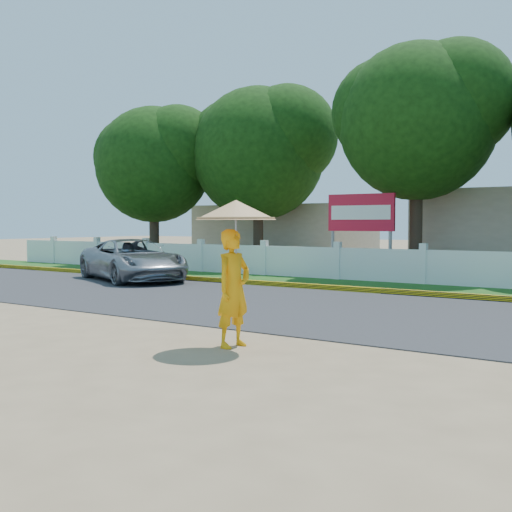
# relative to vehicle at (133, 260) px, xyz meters

# --- Properties ---
(ground) EXTENTS (120.00, 120.00, 0.00)m
(ground) POSITION_rel_vehicle_xyz_m (8.46, -6.99, -0.70)
(ground) COLOR #9E8460
(ground) RESTS_ON ground
(road) EXTENTS (60.00, 7.00, 0.02)m
(road) POSITION_rel_vehicle_xyz_m (8.46, -2.49, -0.69)
(road) COLOR #38383A
(road) RESTS_ON ground
(grass_verge) EXTENTS (60.00, 3.50, 0.03)m
(grass_verge) POSITION_rel_vehicle_xyz_m (8.46, 2.76, -0.68)
(grass_verge) COLOR #2D601E
(grass_verge) RESTS_ON ground
(curb) EXTENTS (40.00, 0.18, 0.16)m
(curb) POSITION_rel_vehicle_xyz_m (8.46, 1.06, -0.62)
(curb) COLOR yellow
(curb) RESTS_ON ground
(fence) EXTENTS (40.00, 0.10, 1.10)m
(fence) POSITION_rel_vehicle_xyz_m (8.46, 4.21, -0.15)
(fence) COLOR silver
(fence) RESTS_ON ground
(building_far) EXTENTS (8.00, 5.00, 2.80)m
(building_far) POSITION_rel_vehicle_xyz_m (-1.54, 12.01, 0.70)
(building_far) COLOR #B7AD99
(building_far) RESTS_ON ground
(vehicle) EXTENTS (5.54, 4.15, 1.40)m
(vehicle) POSITION_rel_vehicle_xyz_m (0.00, 0.00, 0.00)
(vehicle) COLOR #919398
(vehicle) RESTS_ON ground
(monk_with_parasol) EXTENTS (1.26, 1.26, 2.30)m
(monk_with_parasol) POSITION_rel_vehicle_xyz_m (9.60, -7.21, 0.80)
(monk_with_parasol) COLOR #F89F0D
(monk_with_parasol) RESTS_ON ground
(billboard) EXTENTS (2.50, 0.13, 2.95)m
(billboard) POSITION_rel_vehicle_xyz_m (5.79, 5.31, 1.44)
(billboard) COLOR gray
(billboard) RESTS_ON ground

